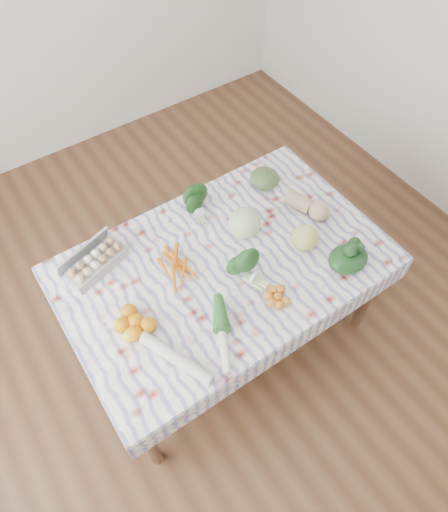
{
  "coord_description": "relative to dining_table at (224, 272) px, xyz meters",
  "views": [
    {
      "loc": [
        -0.76,
        -1.12,
        2.68
      ],
      "look_at": [
        0.0,
        0.0,
        0.82
      ],
      "focal_mm": 32.0,
      "sensor_mm": 36.0,
      "label": 1
    }
  ],
  "objects": [
    {
      "name": "orange_cluster",
      "position": [
        -0.54,
        -0.07,
        0.12
      ],
      "size": [
        0.32,
        0.32,
        0.08
      ],
      "primitive_type": "cube",
      "rotation": [
        0.0,
        0.0,
        0.36
      ],
      "color": "orange",
      "rests_on": "tablecloth"
    },
    {
      "name": "tablecloth",
      "position": [
        0.0,
        0.0,
        0.08
      ],
      "size": [
        1.66,
        1.06,
        0.01
      ],
      "primitive_type": "cube",
      "color": "white",
      "rests_on": "dining_table"
    },
    {
      "name": "cabbage",
      "position": [
        0.2,
        0.1,
        0.17
      ],
      "size": [
        0.19,
        0.19,
        0.17
      ],
      "primitive_type": "sphere",
      "rotation": [
        0.0,
        0.0,
        -0.1
      ],
      "color": "#B7CE88",
      "rests_on": "tablecloth"
    },
    {
      "name": "kale_bunch",
      "position": [
        0.08,
        0.38,
        0.15
      ],
      "size": [
        0.19,
        0.18,
        0.14
      ],
      "primitive_type": "ellipsoid",
      "rotation": [
        0.0,
        0.0,
        -0.29
      ],
      "color": "#163913",
      "rests_on": "tablecloth"
    },
    {
      "name": "butternut_squash",
      "position": [
        0.58,
        0.03,
        0.14
      ],
      "size": [
        0.19,
        0.28,
        0.12
      ],
      "primitive_type": "ellipsoid",
      "rotation": [
        0.0,
        0.0,
        0.34
      ],
      "color": "tan",
      "rests_on": "tablecloth"
    },
    {
      "name": "kabocha_squash",
      "position": [
        0.51,
        0.33,
        0.14
      ],
      "size": [
        0.19,
        0.19,
        0.11
      ],
      "primitive_type": "ellipsoid",
      "rotation": [
        0.0,
        0.0,
        -0.14
      ],
      "color": "#42592E",
      "rests_on": "tablecloth"
    },
    {
      "name": "carrot_bunch",
      "position": [
        -0.23,
        0.09,
        0.1
      ],
      "size": [
        0.27,
        0.25,
        0.04
      ],
      "primitive_type": "cube",
      "rotation": [
        0.0,
        0.0,
        -0.35
      ],
      "color": "orange",
      "rests_on": "tablecloth"
    },
    {
      "name": "ground",
      "position": [
        0.0,
        0.0,
        -0.68
      ],
      "size": [
        4.5,
        4.5,
        0.0
      ],
      "primitive_type": "plane",
      "color": "#502F1B",
      "rests_on": "ground"
    },
    {
      "name": "daikon",
      "position": [
        -0.48,
        -0.32,
        0.11
      ],
      "size": [
        0.2,
        0.39,
        0.06
      ],
      "primitive_type": "cylinder",
      "rotation": [
        1.57,
        0.0,
        0.39
      ],
      "color": "beige",
      "rests_on": "tablecloth"
    },
    {
      "name": "mandarin_cluster",
      "position": [
        0.09,
        -0.32,
        0.11
      ],
      "size": [
        0.19,
        0.19,
        0.05
      ],
      "primitive_type": "cube",
      "rotation": [
        0.0,
        0.0,
        -0.29
      ],
      "color": "orange",
      "rests_on": "tablecloth"
    },
    {
      "name": "broccoli",
      "position": [
        0.04,
        -0.13,
        0.14
      ],
      "size": [
        0.2,
        0.2,
        0.12
      ],
      "primitive_type": "ellipsoid",
      "rotation": [
        0.0,
        0.0,
        0.25
      ],
      "color": "#1C4A1A",
      "rests_on": "tablecloth"
    },
    {
      "name": "spinach_bag",
      "position": [
        0.51,
        -0.36,
        0.13
      ],
      "size": [
        0.27,
        0.24,
        0.1
      ],
      "primitive_type": "ellipsoid",
      "rotation": [
        0.0,
        0.0,
        -0.35
      ],
      "color": "black",
      "rests_on": "tablecloth"
    },
    {
      "name": "egg_carton",
      "position": [
        -0.55,
        0.33,
        0.13
      ],
      "size": [
        0.35,
        0.22,
        0.09
      ],
      "primitive_type": "cube",
      "rotation": [
        0.0,
        0.0,
        0.29
      ],
      "color": "#A1A09C",
      "rests_on": "tablecloth"
    },
    {
      "name": "grapefruit",
      "position": [
        0.41,
        -0.15,
        0.15
      ],
      "size": [
        0.17,
        0.17,
        0.14
      ],
      "primitive_type": "sphere",
      "rotation": [
        0.0,
        0.0,
        -0.31
      ],
      "color": "#C1C65D",
      "rests_on": "tablecloth"
    },
    {
      "name": "leek",
      "position": [
        -0.24,
        -0.34,
        0.1
      ],
      "size": [
        0.21,
        0.35,
        0.04
      ],
      "primitive_type": "cylinder",
      "rotation": [
        1.57,
        0.0,
        -0.49
      ],
      "color": "white",
      "rests_on": "tablecloth"
    },
    {
      "name": "dining_table",
      "position": [
        0.0,
        0.0,
        0.0
      ],
      "size": [
        1.6,
        1.0,
        0.75
      ],
      "color": "brown",
      "rests_on": "ground"
    }
  ]
}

